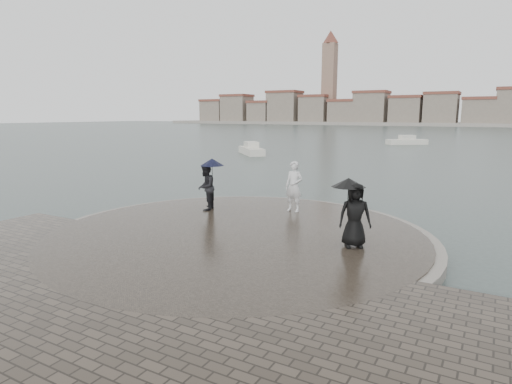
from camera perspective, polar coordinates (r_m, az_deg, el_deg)
The scene contains 8 objects.
ground at distance 11.28m, azimuth -12.35°, elevation -11.10°, with size 400.00×400.00×0.00m, color #2B3835.
kerb_ring at distance 13.87m, azimuth -2.66°, elevation -6.09°, with size 12.50×12.50×0.32m, color gray.
quay_tip at distance 13.87m, azimuth -2.67°, elevation -6.00°, with size 11.90×11.90×0.36m, color #2D261E.
statue at distance 16.53m, azimuth 5.08°, elevation 0.75°, with size 0.71×0.47×1.96m, color silver.
visitor_left at distance 16.80m, azimuth -6.56°, elevation 1.26°, with size 1.20×1.11×2.04m.
visitor_right at distance 12.34m, azimuth 12.88°, elevation -2.14°, with size 1.28×1.06×1.95m.
far_skyline at distance 169.00m, azimuth 25.41°, elevation 9.84°, with size 260.00×20.00×37.00m.
boats at distance 50.61m, azimuth 25.19°, elevation 5.14°, with size 37.63×28.08×1.50m.
Camera 1 is at (7.12, -7.75, 4.07)m, focal length 30.00 mm.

